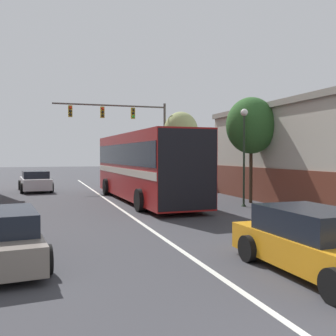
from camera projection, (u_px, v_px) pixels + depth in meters
lane_center_line at (120, 209)px, 17.83m from camera, size 0.14×42.00×0.01m
bus at (144, 164)px, 20.81m from camera, size 3.16×12.22×3.53m
hatchback_foreground at (318, 244)px, 8.06m from camera, size 1.98×4.45×1.34m
parked_car_left_mid at (35, 181)px, 26.41m from camera, size 2.33×4.70×1.37m
traffic_signal_gantry at (129, 124)px, 28.98m from camera, size 8.31×0.36×6.34m
street_lamp at (244, 147)px, 18.54m from camera, size 0.34×0.34×4.62m
street_tree_near at (251, 126)px, 19.93m from camera, size 2.60×2.34×5.37m
street_tree_far at (181, 131)px, 29.58m from camera, size 2.60×2.34×5.69m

